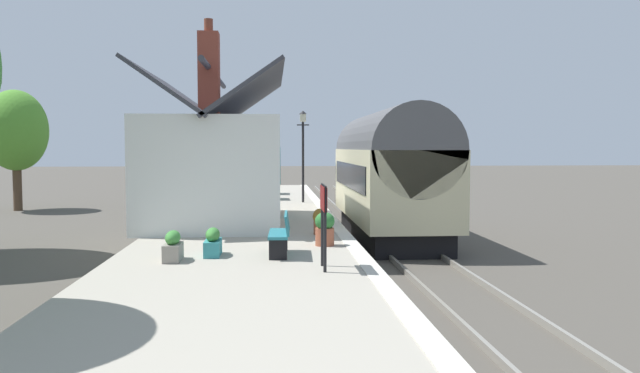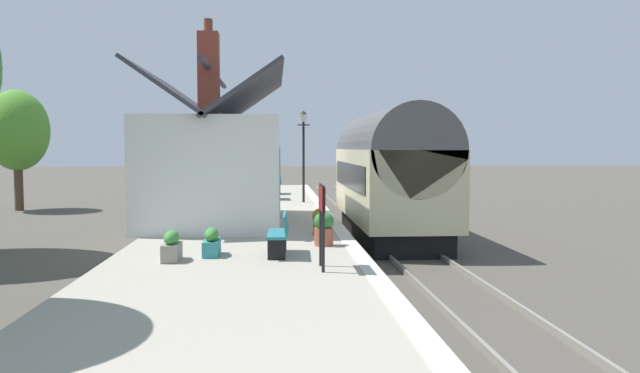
{
  "view_description": "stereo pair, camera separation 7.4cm",
  "coord_description": "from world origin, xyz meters",
  "px_view_note": "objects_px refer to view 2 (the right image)",
  "views": [
    {
      "loc": [
        -20.89,
        3.01,
        3.08
      ],
      "look_at": [
        -1.16,
        1.5,
        1.82
      ],
      "focal_mm": 34.72,
      "sensor_mm": 36.0,
      "label": 1
    },
    {
      "loc": [
        -20.89,
        2.94,
        3.08
      ],
      "look_at": [
        -1.16,
        1.5,
        1.82
      ],
      "focal_mm": 34.72,
      "sensor_mm": 36.0,
      "label": 2
    }
  ],
  "objects_px": {
    "station_building": "(216,167)",
    "planter_bench_right": "(319,221)",
    "bench_mid_platform": "(278,184)",
    "planter_under_sign": "(212,242)",
    "lamp_post_platform": "(303,139)",
    "planter_bench_left": "(237,186)",
    "station_sign_board": "(322,205)",
    "bench_by_lamp": "(280,233)",
    "train": "(389,173)",
    "bench_platform_end": "(276,188)",
    "planter_edge_far": "(238,185)",
    "planter_corner_building": "(324,229)",
    "tree_far_left": "(17,131)",
    "planter_edge_near": "(172,246)"
  },
  "relations": [
    {
      "from": "bench_by_lamp",
      "to": "lamp_post_platform",
      "type": "distance_m",
      "value": 12.66
    },
    {
      "from": "bench_platform_end",
      "to": "planter_bench_left",
      "type": "distance_m",
      "value": 5.19
    },
    {
      "from": "bench_by_lamp",
      "to": "lamp_post_platform",
      "type": "height_order",
      "value": "lamp_post_platform"
    },
    {
      "from": "station_building",
      "to": "planter_under_sign",
      "type": "distance_m",
      "value": 6.09
    },
    {
      "from": "train",
      "to": "planter_edge_far",
      "type": "xyz_separation_m",
      "value": [
        8.37,
        5.54,
        -0.91
      ]
    },
    {
      "from": "planter_edge_far",
      "to": "train",
      "type": "bearing_deg",
      "value": -146.51
    },
    {
      "from": "bench_platform_end",
      "to": "tree_far_left",
      "type": "bearing_deg",
      "value": 71.82
    },
    {
      "from": "bench_by_lamp",
      "to": "planter_bench_left",
      "type": "bearing_deg",
      "value": 6.26
    },
    {
      "from": "lamp_post_platform",
      "to": "planter_bench_right",
      "type": "bearing_deg",
      "value": 179.82
    },
    {
      "from": "planter_bench_right",
      "to": "tree_far_left",
      "type": "xyz_separation_m",
      "value": [
        15.04,
        13.56,
        2.69
      ]
    },
    {
      "from": "bench_platform_end",
      "to": "train",
      "type": "bearing_deg",
      "value": -148.61
    },
    {
      "from": "train",
      "to": "bench_platform_end",
      "type": "distance_m",
      "value": 7.35
    },
    {
      "from": "train",
      "to": "bench_platform_end",
      "type": "xyz_separation_m",
      "value": [
        6.23,
        3.8,
        -0.92
      ]
    },
    {
      "from": "planter_bench_right",
      "to": "bench_platform_end",
      "type": "bearing_deg",
      "value": 5.73
    },
    {
      "from": "planter_bench_right",
      "to": "tree_far_left",
      "type": "height_order",
      "value": "tree_far_left"
    },
    {
      "from": "planter_corner_building",
      "to": "tree_far_left",
      "type": "distance_m",
      "value": 21.79
    },
    {
      "from": "train",
      "to": "planter_bench_right",
      "type": "relative_size",
      "value": 13.52
    },
    {
      "from": "bench_mid_platform",
      "to": "planter_under_sign",
      "type": "height_order",
      "value": "bench_mid_platform"
    },
    {
      "from": "bench_platform_end",
      "to": "planter_bench_left",
      "type": "xyz_separation_m",
      "value": [
        4.79,
        1.99,
        -0.19
      ]
    },
    {
      "from": "train",
      "to": "tree_far_left",
      "type": "height_order",
      "value": "tree_far_left"
    },
    {
      "from": "bench_platform_end",
      "to": "planter_under_sign",
      "type": "bearing_deg",
      "value": 174.39
    },
    {
      "from": "station_building",
      "to": "planter_bench_left",
      "type": "relative_size",
      "value": 7.59
    },
    {
      "from": "bench_by_lamp",
      "to": "station_sign_board",
      "type": "distance_m",
      "value": 1.85
    },
    {
      "from": "planter_corner_building",
      "to": "planter_edge_far",
      "type": "bearing_deg",
      "value": 10.68
    },
    {
      "from": "planter_bench_left",
      "to": "station_sign_board",
      "type": "xyz_separation_m",
      "value": [
        -20.3,
        -2.81,
        0.9
      ]
    },
    {
      "from": "train",
      "to": "lamp_post_platform",
      "type": "height_order",
      "value": "lamp_post_platform"
    },
    {
      "from": "bench_platform_end",
      "to": "planter_bench_right",
      "type": "xyz_separation_m",
      "value": [
        -10.95,
        -1.1,
        -0.12
      ]
    },
    {
      "from": "bench_mid_platform",
      "to": "planter_bench_left",
      "type": "bearing_deg",
      "value": 50.59
    },
    {
      "from": "bench_mid_platform",
      "to": "planter_edge_far",
      "type": "bearing_deg",
      "value": 116.94
    },
    {
      "from": "bench_platform_end",
      "to": "planter_under_sign",
      "type": "xyz_separation_m",
      "value": [
        -13.91,
        1.37,
        -0.2
      ]
    },
    {
      "from": "lamp_post_platform",
      "to": "tree_far_left",
      "type": "xyz_separation_m",
      "value": [
        5.63,
        13.59,
        0.44
      ]
    },
    {
      "from": "bench_platform_end",
      "to": "station_sign_board",
      "type": "height_order",
      "value": "station_sign_board"
    },
    {
      "from": "planter_corner_building",
      "to": "planter_edge_near",
      "type": "distance_m",
      "value": 3.59
    },
    {
      "from": "planter_bench_right",
      "to": "planter_under_sign",
      "type": "distance_m",
      "value": 3.85
    },
    {
      "from": "planter_under_sign",
      "to": "tree_far_left",
      "type": "bearing_deg",
      "value": 31.65
    },
    {
      "from": "bench_platform_end",
      "to": "lamp_post_platform",
      "type": "distance_m",
      "value": 2.87
    },
    {
      "from": "bench_platform_end",
      "to": "planter_corner_building",
      "type": "xyz_separation_m",
      "value": [
        -12.78,
        -1.07,
        -0.08
      ]
    },
    {
      "from": "bench_mid_platform",
      "to": "bench_by_lamp",
      "type": "xyz_separation_m",
      "value": [
        -17.05,
        0.02,
        0.0
      ]
    },
    {
      "from": "bench_platform_end",
      "to": "station_sign_board",
      "type": "bearing_deg",
      "value": -176.96
    },
    {
      "from": "bench_platform_end",
      "to": "planter_corner_building",
      "type": "height_order",
      "value": "bench_platform_end"
    },
    {
      "from": "planter_bench_left",
      "to": "tree_far_left",
      "type": "height_order",
      "value": "tree_far_left"
    },
    {
      "from": "station_building",
      "to": "planter_bench_right",
      "type": "xyz_separation_m",
      "value": [
        -2.96,
        -2.93,
        -1.32
      ]
    },
    {
      "from": "bench_mid_platform",
      "to": "planter_bench_right",
      "type": "height_order",
      "value": "bench_mid_platform"
    },
    {
      "from": "train",
      "to": "planter_edge_near",
      "type": "distance_m",
      "value": 10.18
    },
    {
      "from": "bench_platform_end",
      "to": "station_sign_board",
      "type": "relative_size",
      "value": 0.9
    },
    {
      "from": "planter_corner_building",
      "to": "planter_under_sign",
      "type": "relative_size",
      "value": 0.97
    },
    {
      "from": "planter_under_sign",
      "to": "station_building",
      "type": "bearing_deg",
      "value": 4.48
    },
    {
      "from": "planter_edge_near",
      "to": "lamp_post_platform",
      "type": "distance_m",
      "value": 13.5
    },
    {
      "from": "planter_edge_far",
      "to": "lamp_post_platform",
      "type": "xyz_separation_m",
      "value": [
        -3.69,
        -2.87,
        2.12
      ]
    },
    {
      "from": "planter_bench_left",
      "to": "planter_edge_far",
      "type": "height_order",
      "value": "planter_edge_far"
    }
  ]
}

